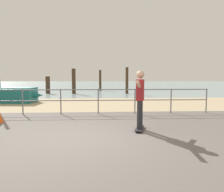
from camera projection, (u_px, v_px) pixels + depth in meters
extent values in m
cube|color=#605B56|center=(85.00, 153.00, 4.53)|extent=(24.00, 10.00, 0.04)
cube|color=tan|center=(94.00, 104.00, 12.49)|extent=(24.00, 6.00, 0.04)
cube|color=#849EA3|center=(98.00, 85.00, 40.32)|extent=(72.00, 50.00, 0.04)
cylinder|color=slate|center=(23.00, 102.00, 8.90)|extent=(0.05, 0.05, 1.05)
cylinder|color=slate|center=(61.00, 102.00, 8.99)|extent=(0.05, 0.05, 1.05)
cylinder|color=slate|center=(98.00, 102.00, 9.07)|extent=(0.05, 0.05, 1.05)
cylinder|color=slate|center=(135.00, 101.00, 9.16)|extent=(0.05, 0.05, 1.05)
cylinder|color=slate|center=(171.00, 101.00, 9.25)|extent=(0.05, 0.05, 1.05)
cylinder|color=slate|center=(206.00, 101.00, 9.34)|extent=(0.05, 0.05, 1.05)
cylinder|color=slate|center=(41.00, 90.00, 8.90)|extent=(13.80, 0.04, 0.04)
cylinder|color=slate|center=(42.00, 101.00, 8.94)|extent=(13.80, 0.04, 0.04)
cone|color=#19666B|center=(34.00, 95.00, 12.95)|extent=(1.16, 0.86, 0.77)
cube|color=black|center=(140.00, 128.00, 6.35)|extent=(0.42, 0.82, 0.02)
cylinder|color=#E5598C|center=(141.00, 132.00, 6.07)|extent=(0.05, 0.07, 0.06)
cylinder|color=#E5598C|center=(136.00, 132.00, 6.10)|extent=(0.05, 0.07, 0.06)
cylinder|color=#E5598C|center=(143.00, 128.00, 6.61)|extent=(0.05, 0.07, 0.06)
cylinder|color=#E5598C|center=(138.00, 127.00, 6.64)|extent=(0.05, 0.07, 0.06)
cylinder|color=#26262B|center=(139.00, 115.00, 6.20)|extent=(0.14, 0.14, 0.80)
cylinder|color=#26262B|center=(140.00, 113.00, 6.43)|extent=(0.14, 0.14, 0.80)
cube|color=maroon|center=(140.00, 90.00, 6.25)|extent=(0.29, 0.40, 0.60)
sphere|color=tan|center=(140.00, 74.00, 6.21)|extent=(0.22, 0.22, 0.22)
cylinder|color=tan|center=(138.00, 84.00, 5.80)|extent=(0.24, 0.56, 0.23)
cylinder|color=tan|center=(142.00, 83.00, 6.67)|extent=(0.24, 0.56, 0.23)
cylinder|color=#422D1E|center=(48.00, 85.00, 19.69)|extent=(0.39, 0.39, 1.55)
cylinder|color=#422D1E|center=(74.00, 81.00, 19.42)|extent=(0.34, 0.34, 2.23)
cylinder|color=#422D1E|center=(100.00, 80.00, 23.63)|extent=(0.25, 0.25, 2.23)
cylinder|color=#422D1E|center=(127.00, 81.00, 19.47)|extent=(0.25, 0.25, 2.36)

